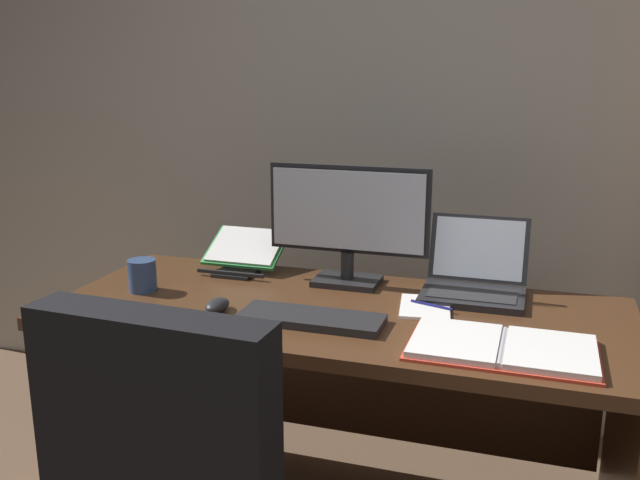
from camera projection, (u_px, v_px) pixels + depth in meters
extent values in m
cube|color=beige|center=(444.00, 92.00, 2.78)|extent=(5.01, 0.12, 2.76)
cube|color=#4C2D19|center=(338.00, 314.00, 2.14)|extent=(1.76, 0.75, 0.04)
cube|color=#4C2D19|center=(111.00, 389.00, 2.48)|extent=(0.03, 0.69, 0.72)
cube|color=#4C2D19|center=(621.00, 470.00, 1.98)|extent=(0.03, 0.69, 0.72)
cube|color=#4C2D19|center=(364.00, 371.00, 2.54)|extent=(1.64, 0.03, 0.50)
cube|color=black|center=(158.00, 474.00, 1.30)|extent=(0.48, 0.12, 0.64)
cube|color=#232326|center=(347.00, 281.00, 2.36)|extent=(0.22, 0.16, 0.02)
cylinder|color=#232326|center=(347.00, 265.00, 2.35)|extent=(0.04, 0.04, 0.09)
cube|color=#232326|center=(349.00, 209.00, 2.31)|extent=(0.55, 0.02, 0.29)
cube|color=silver|center=(347.00, 210.00, 2.29)|extent=(0.52, 0.00, 0.26)
cube|color=#232326|center=(472.00, 296.00, 2.20)|extent=(0.32, 0.23, 0.02)
cube|color=#2D2D30|center=(472.00, 294.00, 2.18)|extent=(0.27, 0.13, 0.00)
cube|color=#232326|center=(479.00, 249.00, 2.32)|extent=(0.32, 0.08, 0.21)
cube|color=silver|center=(479.00, 248.00, 2.31)|extent=(0.29, 0.06, 0.19)
cube|color=#232326|center=(311.00, 319.00, 2.01)|extent=(0.42, 0.15, 0.02)
ellipsoid|color=#232326|center=(217.00, 305.00, 2.09)|extent=(0.06, 0.10, 0.04)
cube|color=#232326|center=(236.00, 273.00, 2.47)|extent=(0.14, 0.12, 0.01)
cube|color=#232326|center=(230.00, 273.00, 2.42)|extent=(0.25, 0.01, 0.01)
cube|color=green|center=(246.00, 247.00, 2.54)|extent=(0.28, 0.20, 0.10)
cube|color=white|center=(246.00, 245.00, 2.54)|extent=(0.26, 0.18, 0.09)
cube|color=#DB422D|center=(455.00, 345.00, 1.84)|extent=(0.24, 0.29, 0.01)
cube|color=#DB422D|center=(551.00, 356.00, 1.77)|extent=(0.24, 0.29, 0.01)
cube|color=white|center=(455.00, 340.00, 1.84)|extent=(0.23, 0.27, 0.02)
cube|color=white|center=(551.00, 352.00, 1.76)|extent=(0.23, 0.27, 0.02)
cylinder|color=#B7B7BC|center=(502.00, 347.00, 1.80)|extent=(0.02, 0.26, 0.02)
cube|color=white|center=(425.00, 307.00, 2.12)|extent=(0.18, 0.23, 0.01)
cylinder|color=navy|center=(432.00, 305.00, 2.11)|extent=(0.14, 0.05, 0.01)
cylinder|color=#334C7A|center=(142.00, 275.00, 2.28)|extent=(0.09, 0.09, 0.11)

